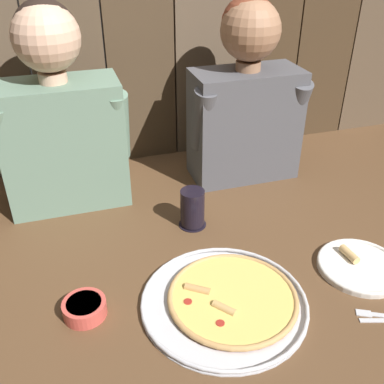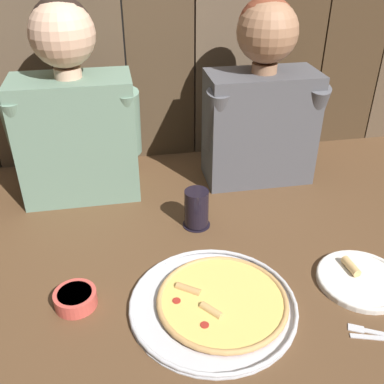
# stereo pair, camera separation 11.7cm
# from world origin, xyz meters

# --- Properties ---
(ground_plane) EXTENTS (3.20, 3.20, 0.00)m
(ground_plane) POSITION_xyz_m (0.00, 0.00, 0.00)
(ground_plane) COLOR brown
(pizza_tray) EXTENTS (0.40, 0.40, 0.03)m
(pizza_tray) POSITION_xyz_m (0.02, -0.14, 0.01)
(pizza_tray) COLOR silver
(pizza_tray) RESTS_ON ground
(dinner_plate) EXTENTS (0.22, 0.22, 0.03)m
(dinner_plate) POSITION_xyz_m (0.40, -0.12, 0.01)
(dinner_plate) COLOR white
(dinner_plate) RESTS_ON ground
(drinking_glass) EXTENTS (0.08, 0.08, 0.12)m
(drinking_glass) POSITION_xyz_m (0.03, 0.20, 0.06)
(drinking_glass) COLOR black
(drinking_glass) RESTS_ON ground
(dipping_bowl) EXTENTS (0.10, 0.10, 0.04)m
(dipping_bowl) POSITION_xyz_m (-0.31, -0.07, 0.02)
(dipping_bowl) COLOR #CC4C42
(dipping_bowl) RESTS_ON ground
(table_fork) EXTENTS (0.12, 0.07, 0.01)m
(table_fork) POSITION_xyz_m (0.35, -0.28, 0.00)
(table_fork) COLOR silver
(table_fork) RESTS_ON ground
(diner_left) EXTENTS (0.40, 0.20, 0.62)m
(diner_left) POSITION_xyz_m (-0.30, 0.45, 0.29)
(diner_left) COLOR slate
(diner_left) RESTS_ON ground
(diner_right) EXTENTS (0.40, 0.21, 0.60)m
(diner_right) POSITION_xyz_m (0.30, 0.45, 0.29)
(diner_right) COLOR #4C4C51
(diner_right) RESTS_ON ground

